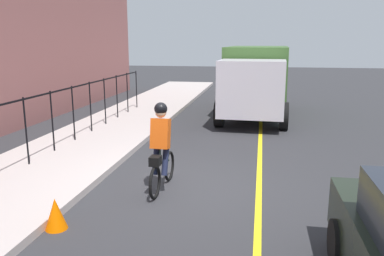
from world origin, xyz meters
The scene contains 7 objects.
ground_plane centered at (0.00, 0.00, 0.00)m, with size 80.00×80.00×0.00m, color #2D2D30.
lane_line_centre centered at (0.00, -1.60, 0.00)m, with size 36.00×0.12×0.01m, color yellow.
sidewalk centered at (0.00, 3.40, 0.07)m, with size 40.00×3.20×0.15m, color #B3A5A1.
iron_fence centered at (1.00, 3.80, 1.26)m, with size 15.50×0.04×1.60m.
cyclist_lead centered at (-0.30, 0.38, 0.91)m, with size 1.71×0.37×1.83m.
box_truck_background centered at (8.48, -1.36, 1.55)m, with size 6.80×2.76×2.78m.
traffic_cone_near centered at (-2.27, 1.65, 0.26)m, with size 0.36×0.36×0.53m, color #F05F00.
Camera 1 is at (-7.73, -1.57, 3.01)m, focal length 36.87 mm.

